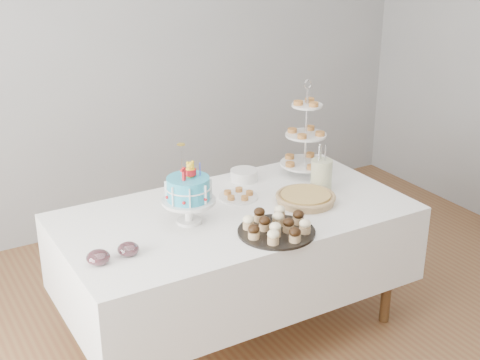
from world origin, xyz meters
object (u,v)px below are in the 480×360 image
birthday_cake (189,202)px  jam_bowl_a (98,257)px  plate_stack (244,175)px  utensil_pitcher (322,174)px  cupcake_tray (277,225)px  table (235,248)px  jam_bowl_b (128,249)px  tiered_stand (306,135)px  pastry_plate (238,195)px  pie (306,198)px

birthday_cake → jam_bowl_a: size_ratio=3.87×
plate_stack → utensil_pitcher: bearing=-47.9°
cupcake_tray → utensil_pitcher: 0.64m
table → jam_bowl_b: size_ratio=18.32×
table → tiered_stand: size_ratio=3.21×
tiered_stand → table: bearing=-157.7°
pastry_plate → utensil_pitcher: bearing=-15.9°
jam_bowl_b → jam_bowl_a: bearing=-176.2°
cupcake_tray → tiered_stand: tiered_stand is taller
plate_stack → birthday_cake: bearing=-146.6°
pastry_plate → utensil_pitcher: utensil_pitcher is taller
tiered_stand → utensil_pitcher: bearing=-104.2°
pie → jam_bowl_a: (-1.24, -0.08, 0.00)m
jam_bowl_a → plate_stack: bearing=26.1°
pastry_plate → cupcake_tray: bearing=-96.6°
jam_bowl_b → pastry_plate: bearing=21.9°
plate_stack → cupcake_tray: bearing=-107.6°
table → jam_bowl_b: (-0.69, -0.17, 0.26)m
pie → pastry_plate: size_ratio=1.49×
table → utensil_pitcher: utensil_pitcher is taller
pie → jam_bowl_a: size_ratio=3.02×
pastry_plate → plate_stack: bearing=52.4°
pastry_plate → jam_bowl_b: (-0.79, -0.32, 0.01)m
birthday_cake → utensil_pitcher: birthday_cake is taller
pie → tiered_stand: (0.26, 0.37, 0.22)m
birthday_cake → jam_bowl_b: size_ratio=4.16×
tiered_stand → jam_bowl_b: (-1.34, -0.44, -0.22)m
utensil_pitcher → plate_stack: bearing=140.2°
cupcake_tray → pastry_plate: bearing=83.4°
jam_bowl_b → table: bearing=14.0°
birthday_cake → utensil_pitcher: 0.87m
pie → plate_stack: plate_stack is taller
jam_bowl_a → pie: bearing=3.7°
tiered_stand → pie: bearing=-124.7°
tiered_stand → jam_bowl_a: tiered_stand is taller
birthday_cake → tiered_stand: size_ratio=0.73×
jam_bowl_b → cupcake_tray: bearing=-12.5°
jam_bowl_a → utensil_pitcher: bearing=7.7°
cupcake_tray → table: bearing=98.5°
tiered_stand → pastry_plate: bearing=-167.7°
pie → jam_bowl_b: jam_bowl_b is taller
table → pie: 0.49m
birthday_cake → cupcake_tray: bearing=-67.7°
pie → utensil_pitcher: (0.19, 0.11, 0.07)m
table → plate_stack: (0.27, 0.36, 0.26)m
pastry_plate → jam_bowl_b: bearing=-158.1°
pastry_plate → tiered_stand: bearing=12.3°
jam_bowl_b → utensil_pitcher: bearing=8.1°
pastry_plate → utensil_pitcher: (0.48, -0.14, 0.08)m
cupcake_tray → jam_bowl_a: bearing=170.2°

